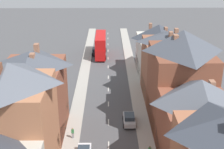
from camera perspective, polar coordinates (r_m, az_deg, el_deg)
The scene contains 8 objects.
pavement_left at distance 55.09m, azimuth -5.99°, elevation -4.40°, with size 2.20×104.00×0.14m, color #A8A399.
pavement_right at distance 55.10m, azimuth 4.66°, elevation -4.35°, with size 2.20×104.00×0.14m, color #A8A399.
centre_line_dashes at distance 53.10m, azimuth -0.66°, elevation -5.41°, with size 0.14×97.80×0.01m.
terrace_row_right at distance 39.70m, azimuth 14.34°, elevation -6.67°, with size 8.00×67.61×14.33m.
double_decker_bus_lead at distance 76.36m, azimuth -2.10°, elevation 5.48°, with size 2.74×10.80×5.30m.
car_parked_left_a at distance 47.13m, azimuth 3.17°, elevation -8.12°, with size 1.90×3.86×1.61m.
car_parked_right_a at distance 77.99m, azimuth -3.01°, elevation 4.30°, with size 1.90×4.33×1.68m.
pedestrian_far_left at distance 43.79m, azimuth -7.20°, elevation -10.48°, with size 0.36×0.22×1.61m.
Camera 1 is at (-0.04, -11.20, 24.33)m, focal length 50.00 mm.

